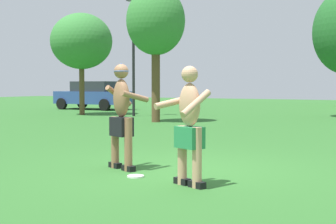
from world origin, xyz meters
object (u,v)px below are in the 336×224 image
(player_with_cap, at_px, (122,111))
(frisbee, at_px, (136,176))
(player_in_green, at_px, (189,123))
(tree_right_field, at_px, (156,22))
(tree_near_building, at_px, (81,41))
(lamp_post, at_px, (133,42))
(car_blue_mid_lot, at_px, (94,95))

(player_with_cap, height_order, frisbee, player_with_cap)
(player_with_cap, distance_m, player_in_green, 1.71)
(player_in_green, bearing_deg, tree_right_field, 121.99)
(player_with_cap, relative_size, player_in_green, 1.06)
(frisbee, xyz_separation_m, tree_right_field, (-5.24, 9.78, 3.69))
(tree_near_building, bearing_deg, player_in_green, -46.87)
(player_with_cap, xyz_separation_m, tree_right_field, (-4.68, 9.30, 2.75))
(player_with_cap, relative_size, lamp_post, 0.33)
(player_with_cap, relative_size, car_blue_mid_lot, 0.40)
(player_in_green, bearing_deg, car_blue_mid_lot, 130.29)
(player_in_green, height_order, tree_right_field, tree_right_field)
(player_with_cap, distance_m, frisbee, 1.20)
(player_in_green, relative_size, car_blue_mid_lot, 0.38)
(lamp_post, bearing_deg, tree_near_building, -173.70)
(player_in_green, bearing_deg, lamp_post, 125.16)
(frisbee, distance_m, lamp_post, 14.95)
(car_blue_mid_lot, bearing_deg, player_with_cap, -51.81)
(car_blue_mid_lot, relative_size, lamp_post, 0.82)
(player_in_green, height_order, frisbee, player_in_green)
(car_blue_mid_lot, distance_m, tree_near_building, 5.69)
(tree_right_field, distance_m, tree_near_building, 5.69)
(car_blue_mid_lot, bearing_deg, lamp_post, -37.80)
(frisbee, distance_m, car_blue_mid_lot, 20.98)
(tree_right_field, bearing_deg, car_blue_mid_lot, 139.85)
(frisbee, height_order, tree_right_field, tree_right_field)
(car_blue_mid_lot, bearing_deg, frisbee, -51.41)
(player_with_cap, bearing_deg, tree_near_building, 130.63)
(player_in_green, xyz_separation_m, car_blue_mid_lot, (-14.07, 16.60, -0.04))
(lamp_post, bearing_deg, frisbee, -57.56)
(player_with_cap, distance_m, tree_right_field, 10.77)
(player_in_green, height_order, tree_near_building, tree_near_building)
(car_blue_mid_lot, bearing_deg, tree_near_building, -59.11)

